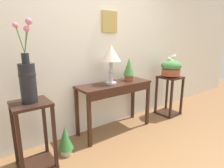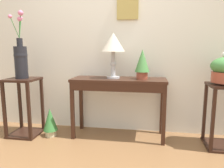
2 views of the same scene
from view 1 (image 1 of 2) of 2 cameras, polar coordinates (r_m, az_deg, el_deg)
back_wall_with_art at (r=2.89m, az=-4.41°, el=13.07°), size 9.00×0.13×2.80m
console_table at (r=2.77m, az=1.18°, el=-2.07°), size 1.21×0.43×0.79m
table_lamp at (r=2.66m, az=-0.32°, el=9.15°), size 0.30×0.30×0.58m
potted_plant_on_console at (r=2.92m, az=5.44°, el=4.96°), size 0.18×0.18×0.37m
pedestal_stand_left at (r=2.25m, az=-23.63°, el=-14.77°), size 0.39×0.39×0.78m
flower_vase_tall_left at (r=2.04m, az=-25.29°, el=1.78°), size 0.19×0.22×0.85m
pedestal_stand_right at (r=3.69m, az=17.67°, el=-3.52°), size 0.39×0.39×0.76m
planter_bowl_wide_right at (r=3.58m, az=18.28°, el=4.97°), size 0.38×0.38×0.41m
potted_plant_floor at (r=2.43m, az=-14.60°, el=-16.78°), size 0.19×0.19×0.38m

